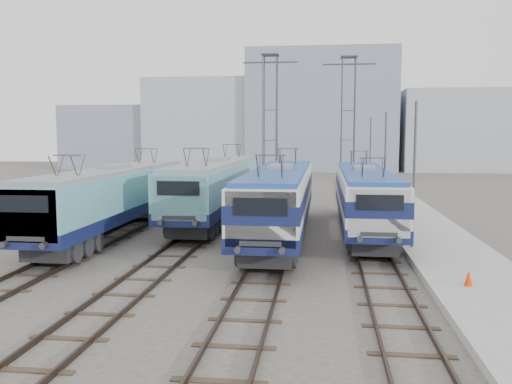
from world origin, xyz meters
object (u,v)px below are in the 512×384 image
object	(u,v)px
mast_front	(414,178)
locomotive_center_left	(217,184)
mast_mid	(385,164)
safety_cone	(469,278)
locomotive_center_right	(280,195)
catenary_tower_east	(348,121)
locomotive_far_right	(364,193)
mast_rear	(370,157)
locomotive_far_left	(114,195)
catenary_tower_west	(270,120)

from	to	relation	value
mast_front	locomotive_center_left	bearing A→B (deg)	142.49
mast_mid	safety_cone	distance (m)	18.60
locomotive_center_right	catenary_tower_east	world-z (taller)	catenary_tower_east
locomotive_far_right	safety_cone	bearing A→B (deg)	-76.47
mast_rear	locomotive_far_right	bearing A→B (deg)	-95.60
locomotive_center_right	locomotive_center_left	bearing A→B (deg)	128.92
locomotive_center_left	mast_front	size ratio (longest dim) A/B	2.67
mast_front	mast_mid	size ratio (longest dim) A/B	1.00
locomotive_center_left	mast_rear	distance (m)	19.10
locomotive_far_left	locomotive_far_right	world-z (taller)	locomotive_far_left
catenary_tower_east	safety_cone	xyz separation A→B (m)	(3.01, -28.35, -6.07)
locomotive_center_left	locomotive_far_right	distance (m)	9.55
locomotive_far_left	locomotive_center_left	xyz separation A→B (m)	(4.50, 5.83, 0.08)
locomotive_center_right	mast_front	bearing A→B (deg)	-23.47
mast_rear	locomotive_center_left	bearing A→B (deg)	-124.70
locomotive_center_left	locomotive_far_left	bearing A→B (deg)	-127.67
catenary_tower_east	safety_cone	world-z (taller)	catenary_tower_east
catenary_tower_west	mast_rear	xyz separation A→B (m)	(8.60, 4.00, -3.14)
mast_rear	mast_front	bearing A→B (deg)	-90.00
locomotive_center_left	locomotive_center_right	world-z (taller)	locomotive_center_left
locomotive_center_left	locomotive_far_right	xyz separation A→B (m)	(9.00, -3.20, -0.10)
locomotive_center_left	catenary_tower_west	size ratio (longest dim) A/B	1.56
safety_cone	mast_mid	bearing A→B (deg)	92.84
mast_rear	catenary_tower_west	bearing A→B (deg)	-155.06
locomotive_far_left	mast_front	xyz separation A→B (m)	(15.35, -2.50, 1.26)
catenary_tower_east	mast_rear	distance (m)	4.28
mast_front	safety_cone	bearing A→B (deg)	-81.83
locomotive_far_right	mast_rear	distance (m)	19.01
locomotive_center_left	catenary_tower_east	xyz separation A→B (m)	(8.75, 13.67, 4.32)
locomotive_center_left	mast_mid	size ratio (longest dim) A/B	2.67
catenary_tower_east	mast_mid	size ratio (longest dim) A/B	1.71
locomotive_far_right	catenary_tower_west	size ratio (longest dim) A/B	1.44
mast_mid	locomotive_far_right	bearing A→B (deg)	-105.07
locomotive_center_right	catenary_tower_east	bearing A→B (deg)	77.55
mast_mid	mast_rear	xyz separation A→B (m)	(0.00, 12.00, 0.00)
locomotive_center_left	catenary_tower_west	xyz separation A→B (m)	(2.25, 11.67, 4.32)
locomotive_center_right	safety_cone	size ratio (longest dim) A/B	33.84
locomotive_center_right	mast_front	size ratio (longest dim) A/B	2.59
locomotive_center_right	mast_mid	xyz separation A→B (m)	(6.35, 9.24, 1.18)
locomotive_far_left	mast_rear	distance (m)	26.45
mast_rear	catenary_tower_east	bearing A→B (deg)	-136.40
safety_cone	catenary_tower_east	bearing A→B (deg)	96.06
locomotive_center_right	mast_front	distance (m)	7.02
locomotive_far_left	catenary_tower_east	xyz separation A→B (m)	(13.25, 19.50, 4.40)
locomotive_far_left	catenary_tower_west	bearing A→B (deg)	68.91
mast_mid	safety_cone	world-z (taller)	mast_mid
catenary_tower_west	safety_cone	world-z (taller)	catenary_tower_west
locomotive_far_left	locomotive_far_right	distance (m)	13.75
catenary_tower_west	mast_rear	distance (m)	9.99
locomotive_far_right	catenary_tower_east	size ratio (longest dim) A/B	1.44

